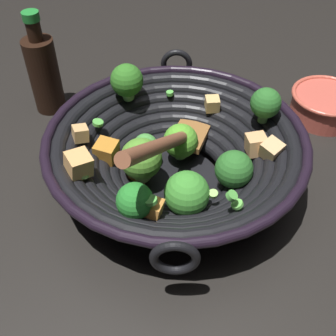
% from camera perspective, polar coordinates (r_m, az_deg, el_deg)
% --- Properties ---
extents(ground_plane, '(4.00, 4.00, 0.00)m').
position_cam_1_polar(ground_plane, '(0.64, 0.98, -1.82)').
color(ground_plane, black).
extents(wok, '(0.37, 0.39, 0.19)m').
position_cam_1_polar(wok, '(0.59, 1.01, 2.17)').
color(wok, black).
rests_on(wok, ground).
extents(soy_sauce_bottle, '(0.05, 0.05, 0.18)m').
position_cam_1_polar(soy_sauce_bottle, '(0.77, -16.48, 12.32)').
color(soy_sauce_bottle, black).
rests_on(soy_sauce_bottle, ground).
extents(prep_bowl, '(0.12, 0.12, 0.05)m').
position_cam_1_polar(prep_bowl, '(0.79, 20.53, 8.09)').
color(prep_bowl, '#D15647').
rests_on(prep_bowl, ground).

